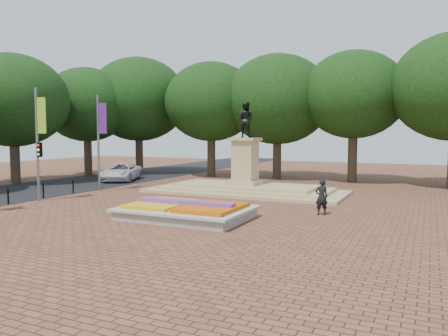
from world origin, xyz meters
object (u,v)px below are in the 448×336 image
van (121,172)px  pedestrian (322,197)px  flower_bed (186,211)px  monument (245,180)px

van → pedestrian: 21.76m
flower_bed → van: size_ratio=1.12×
flower_bed → pedestrian: bearing=33.4°
flower_bed → monument: 10.07m
monument → pedestrian: monument is taller
van → flower_bed: bearing=-63.2°
flower_bed → monument: size_ratio=0.45×
monument → van: monument is taller
van → monument: bearing=-32.7°
flower_bed → pedestrian: (5.81, 3.83, 0.55)m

